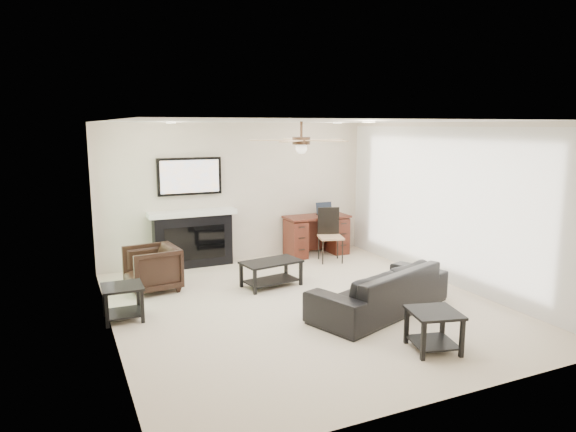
# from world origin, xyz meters

# --- Properties ---
(room_shell) EXTENTS (5.50, 5.54, 2.52)m
(room_shell) POSITION_xyz_m (0.19, 0.08, 1.68)
(room_shell) COLOR beige
(room_shell) RESTS_ON ground
(sofa) EXTENTS (2.26, 1.49, 0.62)m
(sofa) POSITION_xyz_m (0.82, -0.62, 0.31)
(sofa) COLOR black
(sofa) RESTS_ON ground
(armchair) EXTENTS (0.82, 0.80, 0.68)m
(armchair) POSITION_xyz_m (-1.78, 1.53, 0.34)
(armchair) COLOR black
(armchair) RESTS_ON ground
(coffee_table) EXTENTS (0.97, 0.64, 0.40)m
(coffee_table) POSITION_xyz_m (-0.08, 0.98, 0.20)
(coffee_table) COLOR black
(coffee_table) RESTS_ON ground
(end_table_near) EXTENTS (0.63, 0.63, 0.45)m
(end_table_near) POSITION_xyz_m (0.67, -1.87, 0.23)
(end_table_near) COLOR black
(end_table_near) RESTS_ON ground
(end_table_left) EXTENTS (0.51, 0.51, 0.45)m
(end_table_left) POSITION_xyz_m (-2.33, 0.48, 0.23)
(end_table_left) COLOR black
(end_table_left) RESTS_ON ground
(fireplace_unit) EXTENTS (1.52, 0.34, 1.91)m
(fireplace_unit) POSITION_xyz_m (-0.89, 2.58, 0.95)
(fireplace_unit) COLOR black
(fireplace_unit) RESTS_ON ground
(desk) EXTENTS (1.22, 0.56, 0.76)m
(desk) POSITION_xyz_m (1.46, 2.44, 0.38)
(desk) COLOR #37150D
(desk) RESTS_ON ground
(desk_chair) EXTENTS (0.52, 0.54, 0.97)m
(desk_chair) POSITION_xyz_m (1.46, 1.89, 0.48)
(desk_chair) COLOR black
(desk_chair) RESTS_ON ground
(laptop) EXTENTS (0.33, 0.24, 0.23)m
(laptop) POSITION_xyz_m (1.66, 2.42, 0.88)
(laptop) COLOR black
(laptop) RESTS_ON desk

